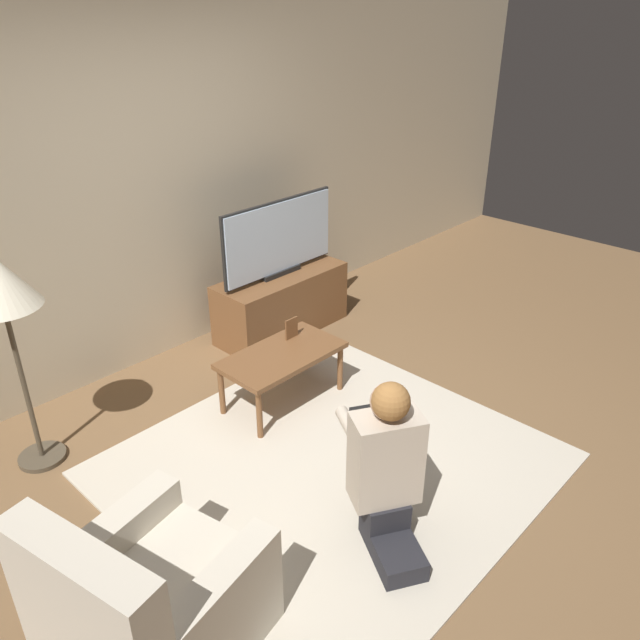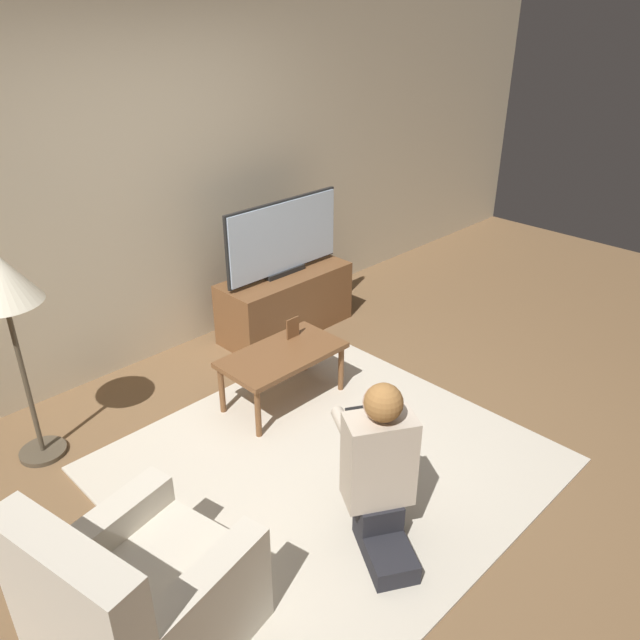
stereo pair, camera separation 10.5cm
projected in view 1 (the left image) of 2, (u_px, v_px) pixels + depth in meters
The scene contains 10 objects.
ground_plane at pixel (331, 465), 3.78m from camera, with size 10.00×10.00×0.00m, color brown.
wall_back at pixel (130, 194), 4.36m from camera, with size 10.00×0.06×2.60m.
rug at pixel (331, 464), 3.77m from camera, with size 2.33×2.21×0.02m.
tv_stand at pixel (281, 303), 5.20m from camera, with size 1.14×0.45×0.52m.
tv at pixel (279, 238), 4.94m from camera, with size 1.13×0.08×0.62m.
coffee_table at pixel (282, 359), 4.21m from camera, with size 0.84×0.46×0.40m.
floor_lamp at pixel (0, 291), 3.31m from camera, with size 0.42×0.42×1.34m.
armchair at pixel (152, 608), 2.57m from camera, with size 0.90×0.85×0.86m.
person_kneeling at pixel (386, 465), 3.06m from camera, with size 0.60×0.78×0.94m.
picture_frame at pixel (291, 328), 4.34m from camera, with size 0.11×0.01×0.15m.
Camera 1 is at (-2.19, -1.98, 2.51)m, focal length 35.00 mm.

